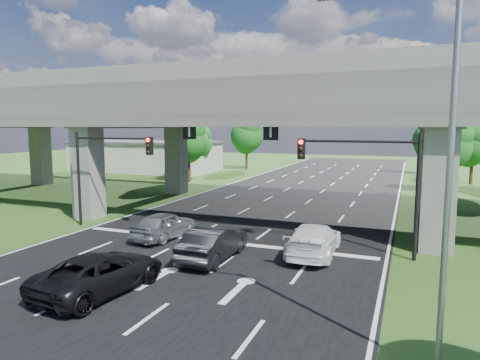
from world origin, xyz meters
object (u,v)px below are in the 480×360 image
Objects in this scene: signal_left at (105,161)px; streetlight_near at (433,146)px; car_white at (314,240)px; streetlight_far at (417,132)px; car_trailing at (101,273)px; car_dark at (214,243)px; signal_right at (369,171)px; car_silver at (165,225)px; streetlight_beyond at (416,131)px.

streetlight_near is at bearing -29.02° from signal_left.
streetlight_far is at bearing -104.31° from car_white.
car_white reaches higher than car_trailing.
signal_left is 1.10× the size of car_trailing.
streetlight_near and streetlight_far have the same top height.
streetlight_near is 2.08× the size of car_dark.
signal_left is (-15.65, 0.00, 0.00)m from signal_right.
streetlight_far reaches higher than signal_right.
streetlight_near is 12.16m from car_dark.
signal_right is 10.33m from streetlight_near.
car_trailing is at bearing -52.36° from signal_left.
car_silver is 0.93× the size of car_dark.
streetlight_beyond is 2.24× the size of car_silver.
signal_right is at bearing -93.61° from streetlight_beyond.
streetlight_far is at bearing -105.05° from car_trailing.
streetlight_far is 16.00m from streetlight_beyond.
signal_left is 1.13× the size of car_white.
signal_right reaches higher than car_trailing.
streetlight_far reaches higher than car_white.
signal_right is 1.34× the size of car_silver.
car_silver is 8.50m from car_white.
car_trailing is at bearing 47.93° from car_white.
signal_left reaches higher than car_white.
car_trailing is (-6.55, -7.71, -0.02)m from car_white.
streetlight_near reaches higher than car_white.
signal_right is 1.13× the size of car_white.
signal_right is 0.60× the size of streetlight_far.
streetlight_beyond is at bearing 86.39° from signal_right.
car_silver is at bearing -11.27° from signal_left.
signal_left reaches higher than car_trailing.
signal_right reaches higher than car_silver.
car_silver is at bearing -109.62° from streetlight_beyond.
streetlight_beyond is at bearing 90.00° from streetlight_far.
car_silver is (-10.92, -0.94, -3.39)m from signal_right.
car_dark is at bearing -107.34° from car_trailing.
streetlight_beyond reaches higher than signal_right.
signal_right is 8.24m from car_dark.
streetlight_near is 12.40m from car_trailing.
car_silver is 0.82× the size of car_trailing.
car_silver is (-13.19, -37.00, -5.06)m from streetlight_beyond.
streetlight_beyond reaches higher than car_dark.
streetlight_near and streetlight_beyond have the same top height.
signal_left is 26.95m from streetlight_far.
streetlight_near is 1.84× the size of car_trailing.
car_silver is 7.95m from car_trailing.
streetlight_far is 25.31m from car_silver.
car_dark is 4.94m from car_white.
signal_right is 4.27m from car_white.
car_white is at bearing -4.08° from signal_left.
signal_left is at bearing -5.78° from car_white.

